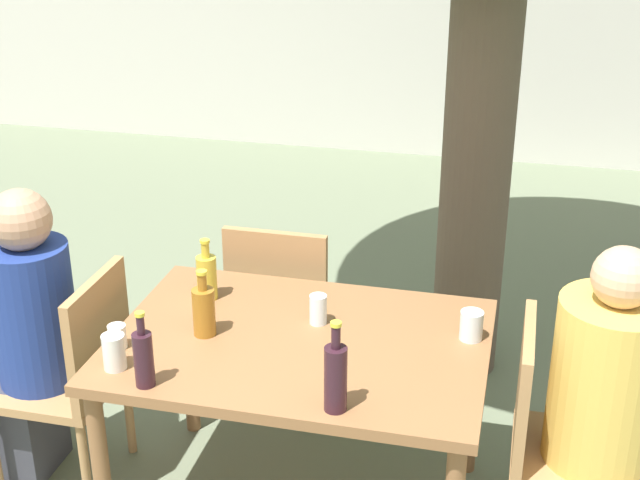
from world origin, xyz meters
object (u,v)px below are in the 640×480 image
(patio_chair_0, at_px, (76,369))
(person_seated_0, at_px, (19,351))
(wine_bottle_0, at_px, (144,357))
(dining_table_front, at_px, (300,360))
(drinking_glass_1, at_px, (318,309))
(amber_bottle_3, at_px, (204,310))
(person_seated_1, at_px, (626,433))
(drinking_glass_2, at_px, (471,325))
(oil_cruet_1, at_px, (207,276))
(wine_bottle_2, at_px, (336,376))
(drinking_glass_3, at_px, (117,337))
(drinking_glass_0, at_px, (114,352))
(patio_chair_2, at_px, (283,304))
(patio_chair_1, at_px, (553,435))

(patio_chair_0, bearing_deg, person_seated_0, -90.00)
(patio_chair_0, xyz_separation_m, wine_bottle_0, (0.48, -0.39, 0.35))
(dining_table_front, height_order, person_seated_0, person_seated_0)
(dining_table_front, bearing_deg, drinking_glass_1, 75.16)
(amber_bottle_3, relative_size, drinking_glass_1, 2.24)
(patio_chair_0, bearing_deg, drinking_glass_1, 98.08)
(amber_bottle_3, bearing_deg, person_seated_1, 1.64)
(drinking_glass_1, bearing_deg, amber_bottle_3, -154.94)
(wine_bottle_0, relative_size, drinking_glass_2, 2.48)
(person_seated_0, height_order, amber_bottle_3, person_seated_0)
(oil_cruet_1, xyz_separation_m, wine_bottle_2, (0.63, -0.60, 0.02))
(oil_cruet_1, height_order, drinking_glass_2, oil_cruet_1)
(oil_cruet_1, bearing_deg, wine_bottle_0, -88.32)
(patio_chair_0, bearing_deg, amber_bottle_3, 85.69)
(person_seated_1, bearing_deg, drinking_glass_3, 96.67)
(wine_bottle_2, relative_size, drinking_glass_0, 2.47)
(dining_table_front, distance_m, wine_bottle_2, 0.48)
(patio_chair_0, height_order, drinking_glass_0, patio_chair_0)
(person_seated_0, bearing_deg, dining_table_front, 90.00)
(patio_chair_2, distance_m, oil_cruet_1, 0.61)
(patio_chair_2, height_order, oil_cruet_1, oil_cruet_1)
(person_seated_0, distance_m, oil_cruet_1, 0.79)
(dining_table_front, relative_size, patio_chair_2, 1.47)
(drinking_glass_0, xyz_separation_m, drinking_glass_1, (0.57, 0.45, -0.01))
(drinking_glass_1, bearing_deg, patio_chair_2, 117.57)
(patio_chair_2, xyz_separation_m, drinking_glass_2, (0.84, -0.55, 0.30))
(dining_table_front, height_order, wine_bottle_0, wine_bottle_0)
(patio_chair_2, xyz_separation_m, drinking_glass_3, (-0.33, -0.89, 0.29))
(oil_cruet_1, height_order, amber_bottle_3, amber_bottle_3)
(person_seated_0, distance_m, amber_bottle_3, 0.84)
(amber_bottle_3, bearing_deg, person_seated_0, 176.97)
(patio_chair_0, xyz_separation_m, drinking_glass_0, (0.34, -0.32, 0.31))
(patio_chair_1, relative_size, wine_bottle_0, 3.41)
(person_seated_0, relative_size, amber_bottle_3, 4.93)
(person_seated_0, distance_m, wine_bottle_0, 0.87)
(wine_bottle_0, height_order, drinking_glass_2, wine_bottle_0)
(wine_bottle_0, bearing_deg, person_seated_0, 151.16)
(drinking_glass_0, height_order, drinking_glass_2, drinking_glass_0)
(oil_cruet_1, bearing_deg, patio_chair_2, 71.43)
(amber_bottle_3, xyz_separation_m, drinking_glass_3, (-0.26, -0.16, -0.05))
(dining_table_front, height_order, amber_bottle_3, amber_bottle_3)
(dining_table_front, xyz_separation_m, drinking_glass_2, (0.58, 0.15, 0.14))
(dining_table_front, relative_size, oil_cruet_1, 5.39)
(patio_chair_2, bearing_deg, amber_bottle_3, 84.39)
(patio_chair_1, xyz_separation_m, drinking_glass_3, (-1.47, -0.20, 0.29))
(patio_chair_2, relative_size, drinking_glass_0, 7.30)
(patio_chair_1, height_order, oil_cruet_1, oil_cruet_1)
(amber_bottle_3, bearing_deg, patio_chair_2, 84.39)
(person_seated_1, xyz_separation_m, oil_cruet_1, (-1.53, 0.22, 0.30))
(person_seated_1, xyz_separation_m, wine_bottle_2, (-0.90, -0.38, 0.32))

